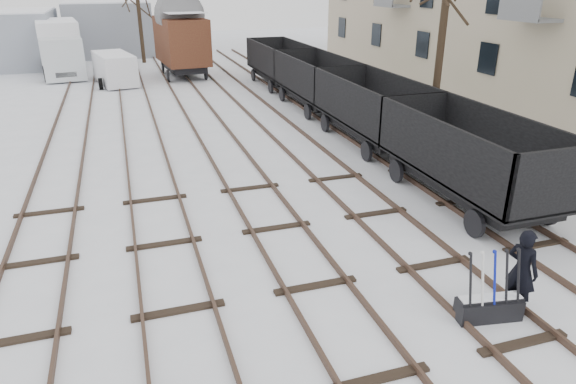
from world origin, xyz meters
name	(u,v)px	position (x,y,z in m)	size (l,w,h in m)	color
ground	(315,287)	(0.00, 0.00, 0.00)	(120.00, 120.00, 0.00)	white
tracks	(209,126)	(0.00, 13.67, 0.07)	(13.90, 52.00, 0.16)	black
shed_right	(109,29)	(-4.00, 40.00, 2.25)	(7.00, 6.00, 4.50)	gray
ground_frame	(489,306)	(2.88, -2.13, 0.28)	(1.35, 0.62, 1.49)	black
worker	(522,271)	(3.63, -2.03, 0.91)	(0.66, 0.44, 1.82)	black
freight_wagon_a	(468,170)	(6.00, 3.05, 1.01)	(2.60, 6.50, 2.65)	black
freight_wagon_b	(371,118)	(6.00, 9.45, 1.01)	(2.60, 6.50, 2.65)	black
freight_wagon_c	(316,89)	(6.00, 15.85, 1.01)	(2.60, 6.50, 2.65)	black
freight_wagon_d	(280,69)	(6.00, 22.25, 1.01)	(2.60, 6.50, 2.65)	black
box_van_wagon	(181,39)	(0.63, 27.42, 2.51)	(3.49, 5.89, 4.30)	black
lorry	(60,47)	(-7.35, 30.86, 1.86)	(3.26, 8.18, 3.61)	black
panel_van	(115,68)	(-3.87, 25.78, 1.02)	(2.76, 4.73, 1.95)	silver
tree_near	(439,62)	(8.41, 8.70, 3.25)	(0.30, 0.30, 6.51)	black
tree_far_left	(140,24)	(-1.61, 34.69, 3.00)	(0.30, 0.30, 5.99)	black
tree_far_right	(197,9)	(3.61, 39.64, 3.75)	(0.30, 0.30, 7.50)	black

